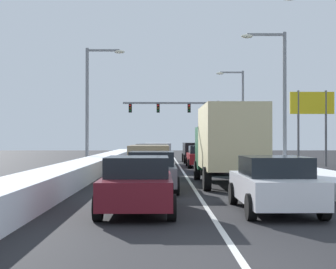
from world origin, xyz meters
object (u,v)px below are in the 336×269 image
object	(u,v)px
box_truck_right_lane_second	(228,141)
suv_charcoal_center_lane_fourth	(152,154)
suv_tan_center_lane_third	(149,158)
street_lamp_right_near	(335,70)
roadside_sign_right	(312,111)
sedan_white_right_lane_nearest	(274,184)
sedan_gray_center_lane_second	(152,171)
street_lamp_right_far	(239,107)
sedan_red_right_lane_fourth	(201,156)
street_lamp_left_mid	(92,96)
suv_silver_center_lane_fifth	(158,152)
traffic_light_gantry	(184,114)
sedan_maroon_center_lane_nearest	(138,184)
sedan_navy_right_lane_third	(216,160)
suv_black_right_lane_fifth	(195,151)
street_lamp_right_mid	(278,89)

from	to	relation	value
box_truck_right_lane_second	suv_charcoal_center_lane_fourth	size ratio (longest dim) A/B	1.47
box_truck_right_lane_second	suv_tan_center_lane_third	distance (m)	5.45
street_lamp_right_near	roadside_sign_right	world-z (taller)	street_lamp_right_near
sedan_white_right_lane_nearest	sedan_gray_center_lane_second	world-z (taller)	same
suv_tan_center_lane_third	street_lamp_right_near	xyz separation A→B (m)	(7.47, -6.02, 3.69)
sedan_white_right_lane_nearest	street_lamp_right_far	world-z (taller)	street_lamp_right_far
sedan_red_right_lane_fourth	roadside_sign_right	bearing A→B (deg)	7.03
street_lamp_right_near	suv_charcoal_center_lane_fourth	bearing A→B (deg)	119.29
sedan_white_right_lane_nearest	box_truck_right_lane_second	xyz separation A→B (m)	(-0.21, 8.01, 1.14)
suv_tan_center_lane_third	street_lamp_left_mid	bearing A→B (deg)	115.18
sedan_gray_center_lane_second	suv_tan_center_lane_third	distance (m)	6.59
sedan_gray_center_lane_second	suv_silver_center_lane_fifth	xyz separation A→B (m)	(0.08, 20.15, 0.25)
traffic_light_gantry	sedan_maroon_center_lane_nearest	bearing A→B (deg)	-94.24
suv_charcoal_center_lane_fourth	street_lamp_left_mid	xyz separation A→B (m)	(-4.11, 1.43, 3.88)
sedan_navy_right_lane_third	street_lamp_right_far	world-z (taller)	street_lamp_right_far
sedan_maroon_center_lane_nearest	suv_tan_center_lane_third	bearing A→B (deg)	89.93
suv_tan_center_lane_third	street_lamp_left_mid	xyz separation A→B (m)	(-4.09, 8.69, 3.88)
sedan_navy_right_lane_third	street_lamp_right_near	size ratio (longest dim) A/B	0.58
sedan_red_right_lane_fourth	traffic_light_gantry	xyz separation A→B (m)	(-0.28, 20.26, 3.96)
sedan_maroon_center_lane_nearest	street_lamp_right_near	distance (m)	10.46
suv_tan_center_lane_third	traffic_light_gantry	distance (m)	30.35
sedan_red_right_lane_fourth	sedan_maroon_center_lane_nearest	distance (m)	22.14
sedan_gray_center_lane_second	street_lamp_right_near	xyz separation A→B (m)	(7.22, 0.56, 3.94)
street_lamp_right_far	suv_charcoal_center_lane_fourth	bearing A→B (deg)	-117.41
sedan_navy_right_lane_third	suv_black_right_lane_fifth	world-z (taller)	suv_black_right_lane_fifth
sedan_white_right_lane_nearest	suv_black_right_lane_fifth	xyz separation A→B (m)	(-0.23, 28.95, 0.25)
sedan_white_right_lane_nearest	street_lamp_right_mid	world-z (taller)	street_lamp_right_mid
sedan_navy_right_lane_third	sedan_white_right_lane_nearest	bearing A→B (deg)	-90.22
sedan_maroon_center_lane_nearest	street_lamp_left_mid	size ratio (longest dim) A/B	0.55
street_lamp_left_mid	roadside_sign_right	world-z (taller)	street_lamp_left_mid
sedan_white_right_lane_nearest	sedan_maroon_center_lane_nearest	xyz separation A→B (m)	(-3.71, -0.07, 0.00)
box_truck_right_lane_second	sedan_gray_center_lane_second	distance (m)	4.23
suv_tan_center_lane_third	suv_charcoal_center_lane_fourth	distance (m)	7.26
street_lamp_right_near	street_lamp_left_mid	xyz separation A→B (m)	(-11.56, 14.72, 0.19)
suv_silver_center_lane_fifth	street_lamp_right_far	world-z (taller)	street_lamp_right_far
sedan_maroon_center_lane_nearest	sedan_gray_center_lane_second	size ratio (longest dim) A/B	1.00
sedan_white_right_lane_nearest	suv_charcoal_center_lane_fourth	bearing A→B (deg)	100.74
sedan_maroon_center_lane_nearest	traffic_light_gantry	bearing A→B (deg)	85.76
box_truck_right_lane_second	suv_black_right_lane_fifth	bearing A→B (deg)	90.07
roadside_sign_right	sedan_navy_right_lane_third	bearing A→B (deg)	-136.85
sedan_navy_right_lane_third	sedan_red_right_lane_fourth	bearing A→B (deg)	93.39
traffic_light_gantry	sedan_navy_right_lane_third	bearing A→B (deg)	-88.60
box_truck_right_lane_second	sedan_red_right_lane_fourth	bearing A→B (deg)	90.42
suv_silver_center_lane_fifth	street_lamp_left_mid	distance (m)	7.64
street_lamp_right_mid	street_lamp_left_mid	size ratio (longest dim) A/B	1.01
sedan_gray_center_lane_second	box_truck_right_lane_second	bearing A→B (deg)	37.49
sedan_maroon_center_lane_nearest	sedan_gray_center_lane_second	bearing A→B (deg)	87.25
suv_black_right_lane_fifth	sedan_gray_center_lane_second	world-z (taller)	suv_black_right_lane_fifth
sedan_navy_right_lane_third	suv_black_right_lane_fifth	bearing A→B (deg)	91.25
suv_black_right_lane_fifth	sedan_gray_center_lane_second	xyz separation A→B (m)	(-3.21, -23.42, -0.25)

